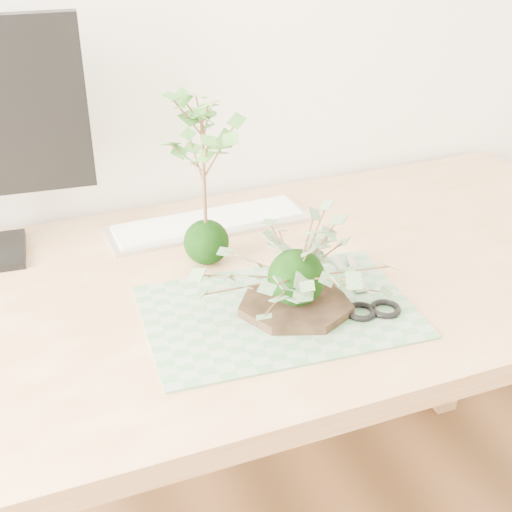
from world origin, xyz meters
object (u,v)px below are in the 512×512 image
at_px(desk, 226,328).
at_px(ivy_kokedama, 297,254).
at_px(maple_kokedama, 202,137).
at_px(keyboard, 209,223).

distance_m(desk, ivy_kokedama, 0.24).
relative_size(desk, maple_kokedama, 4.80).
bearing_deg(ivy_kokedama, maple_kokedama, 111.58).
relative_size(desk, keyboard, 4.06).
bearing_deg(maple_kokedama, keyboard, 70.61).
height_order(desk, keyboard, keyboard).
xyz_separation_m(desk, ivy_kokedama, (0.08, -0.12, 0.19)).
bearing_deg(keyboard, ivy_kokedama, -85.15).
bearing_deg(ivy_kokedama, desk, 123.53).
xyz_separation_m(desk, keyboard, (0.04, 0.22, 0.10)).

